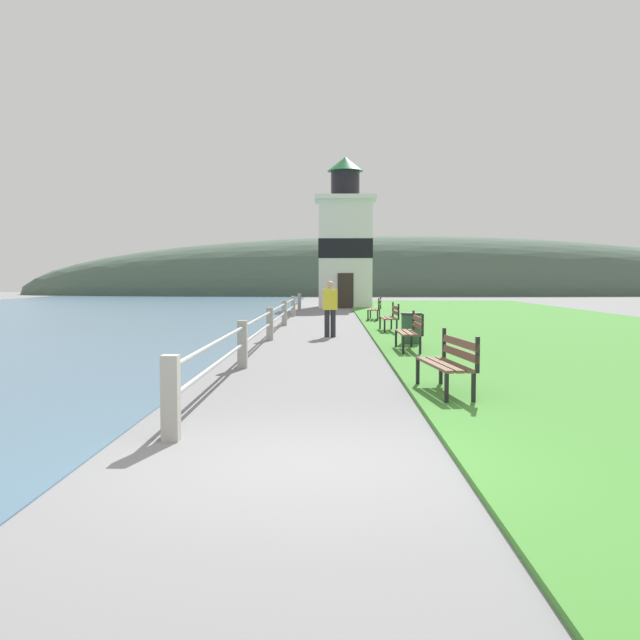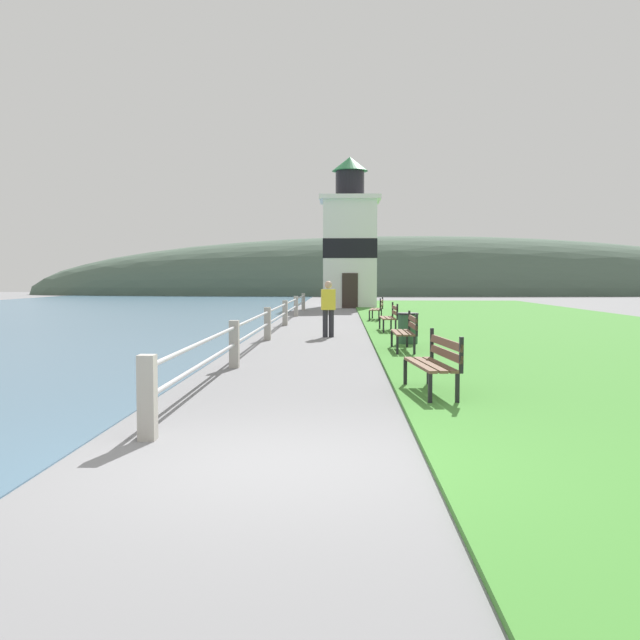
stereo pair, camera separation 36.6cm
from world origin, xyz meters
The scene contains 11 objects.
ground_plane centered at (0.00, 0.00, 0.00)m, with size 160.00×160.00×0.00m, color slate.
grass_verge centered at (7.48, 18.55, 0.03)m, with size 12.00×55.64×0.06m.
seawall_railing centered at (-1.38, 16.27, 0.54)m, with size 0.18×30.71×0.91m.
park_bench_near centered at (2.04, 3.88, 0.54)m, with size 0.66×1.75×0.94m.
park_bench_midway centered at (2.17, 9.93, 0.54)m, with size 0.48×1.71×0.94m.
park_bench_far centered at (2.20, 15.97, 0.54)m, with size 0.50×1.68×0.94m.
park_bench_by_lighthouse centered at (2.12, 22.06, 0.54)m, with size 0.67×1.88×0.94m.
lighthouse centered at (1.13, 35.58, 3.72)m, with size 3.51×3.51×8.78m.
person_strolling centered at (0.28, 14.24, 0.89)m, with size 0.43×0.28×1.64m.
trash_bin centered at (2.35, 11.65, 0.42)m, with size 0.54×0.54×0.84m.
distant_hillside centered at (8.00, 67.10, 0.00)m, with size 80.00×16.00×12.00m.
Camera 1 is at (0.31, -6.44, 1.72)m, focal length 40.00 mm.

